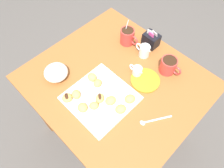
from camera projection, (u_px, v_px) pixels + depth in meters
name	position (u px, v px, depth m)	size (l,w,h in m)	color
ground_plane	(115.00, 129.00, 1.76)	(8.00, 8.00, 0.00)	#514C47
dining_table	(116.00, 94.00, 1.26)	(0.90, 0.82, 0.74)	#935628
pastry_plate_square	(100.00, 98.00, 1.07)	(0.31, 0.31, 0.02)	silver
coffee_mug_red_left	(128.00, 36.00, 1.24)	(0.12, 0.08, 0.15)	red
coffee_mug_red_right	(169.00, 65.00, 1.13)	(0.13, 0.09, 0.09)	red
cream_pitcher_white	(144.00, 50.00, 1.20)	(0.10, 0.06, 0.07)	silver
sugar_caddy	(151.00, 40.00, 1.24)	(0.09, 0.07, 0.11)	black
ice_cream_bowl	(56.00, 72.00, 1.12)	(0.13, 0.13, 0.10)	silver
chocolate_sauce_pitcher	(137.00, 71.00, 1.13)	(0.09, 0.05, 0.06)	silver
saucer_orange_left	(145.00, 80.00, 1.13)	(0.16, 0.16, 0.01)	orange
loose_spoon_near_saucer	(152.00, 121.00, 1.01)	(0.10, 0.14, 0.01)	silver
beignet_0	(100.00, 98.00, 1.04)	(0.05, 0.04, 0.03)	#DBA351
chocolate_drizzle_0	(100.00, 97.00, 1.02)	(0.04, 0.01, 0.01)	#381E11
beignet_1	(67.00, 98.00, 1.04)	(0.05, 0.05, 0.03)	#DBA351
chocolate_drizzle_1	(66.00, 96.00, 1.03)	(0.04, 0.02, 0.01)	#381E11
beignet_2	(130.00, 99.00, 1.04)	(0.05, 0.05, 0.04)	#DBA351
beignet_3	(98.00, 83.00, 1.09)	(0.04, 0.05, 0.04)	#DBA351
beignet_4	(76.00, 94.00, 1.05)	(0.05, 0.04, 0.04)	#DBA351
beignet_5	(83.00, 108.00, 1.01)	(0.05, 0.05, 0.04)	#DBA351
beignet_6	(111.00, 101.00, 1.03)	(0.06, 0.05, 0.04)	#DBA351
beignet_7	(94.00, 106.00, 1.02)	(0.04, 0.05, 0.03)	#DBA351
beignet_8	(121.00, 109.00, 1.01)	(0.05, 0.05, 0.04)	#DBA351
beignet_9	(92.00, 77.00, 1.11)	(0.05, 0.05, 0.04)	#DBA351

